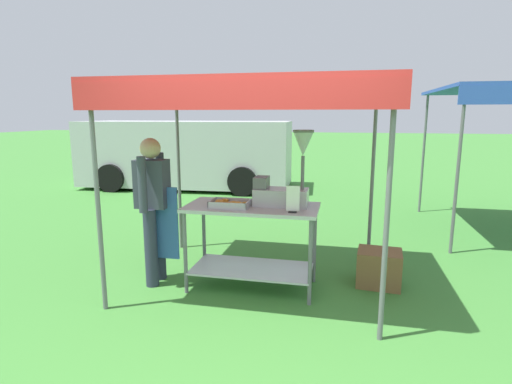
% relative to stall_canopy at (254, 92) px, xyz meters
% --- Properties ---
extents(ground_plane, '(70.00, 70.00, 0.00)m').
position_rel_stall_canopy_xyz_m(ground_plane, '(0.17, 4.98, -2.08)').
color(ground_plane, '#3D7F33').
extents(stall_canopy, '(2.76, 2.09, 2.17)m').
position_rel_stall_canopy_xyz_m(stall_canopy, '(0.00, 0.00, 0.00)').
color(stall_canopy, slate).
rests_on(stall_canopy, ground).
extents(donut_cart, '(1.39, 0.68, 0.91)m').
position_rel_stall_canopy_xyz_m(donut_cart, '(-0.00, -0.10, -1.43)').
color(donut_cart, '#B7B7BC').
rests_on(donut_cart, ground).
extents(donut_tray, '(0.41, 0.27, 0.07)m').
position_rel_stall_canopy_xyz_m(donut_tray, '(-0.21, -0.20, -1.14)').
color(donut_tray, '#B7B7BC').
rests_on(donut_tray, donut_cart).
extents(donut_fryer, '(0.61, 0.28, 0.79)m').
position_rel_stall_canopy_xyz_m(donut_fryer, '(0.34, -0.02, -0.92)').
color(donut_fryer, '#B7B7BC').
rests_on(donut_fryer, donut_cart).
extents(menu_sign, '(0.13, 0.05, 0.27)m').
position_rel_stall_canopy_xyz_m(menu_sign, '(0.46, -0.31, -1.06)').
color(menu_sign, black).
rests_on(menu_sign, donut_cart).
extents(vendor, '(0.45, 0.53, 1.61)m').
position_rel_stall_canopy_xyz_m(vendor, '(-1.08, -0.19, -1.18)').
color(vendor, '#2D3347').
rests_on(vendor, ground).
extents(supply_crate, '(0.50, 0.42, 0.39)m').
position_rel_stall_canopy_xyz_m(supply_crate, '(1.35, 0.25, -1.88)').
color(supply_crate, brown).
rests_on(supply_crate, ground).
extents(van_silver, '(5.34, 2.34, 1.69)m').
position_rel_stall_canopy_xyz_m(van_silver, '(-3.04, 5.63, -1.20)').
color(van_silver, '#BCBCC1').
rests_on(van_silver, ground).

